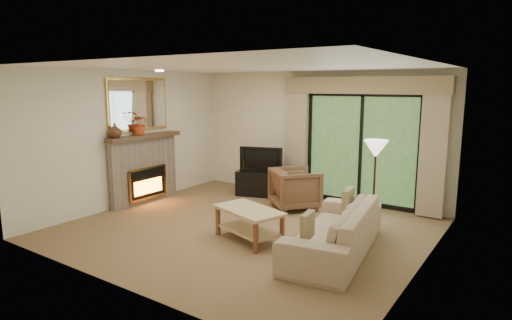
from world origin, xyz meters
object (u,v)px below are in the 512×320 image
Objects in this scene: sofa at (334,229)px; coffee_table at (249,224)px; media_console at (262,183)px; armchair at (295,188)px.

coffee_table is at bearing -86.25° from sofa.
media_console is 1.25× the size of armchair.
armchair is (1.05, -0.45, 0.12)m from media_console.
armchair reaches higher than media_console.
media_console is 1.15m from armchair.
coffee_table is (-1.26, -0.28, -0.09)m from sofa.
armchair is 0.78× the size of coffee_table.
coffee_table is at bearing 138.47° from armchair.
sofa is (2.57, -2.06, 0.07)m from media_console.
sofa is 2.13× the size of coffee_table.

